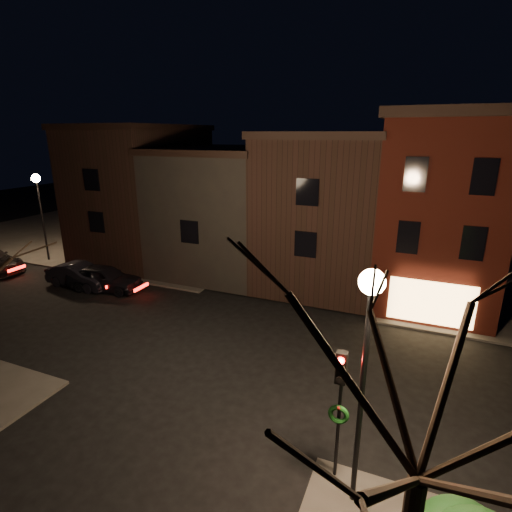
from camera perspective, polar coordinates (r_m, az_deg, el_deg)
The scene contains 12 objects.
ground at distance 18.78m, azimuth -2.59°, elevation -13.06°, with size 120.00×120.00×0.00m, color black.
sidewalk_far_left at distance 44.91m, azimuth -14.96°, elevation 4.56°, with size 30.00×30.00×0.12m, color #2D2B28.
corner_building at distance 24.46m, azimuth 24.82°, elevation 6.08°, with size 6.50×8.50×10.50m.
row_building_a at distance 26.14m, azimuth 10.23°, elevation 6.75°, with size 7.30×10.30×9.40m.
row_building_b at distance 28.65m, azimuth -4.20°, elevation 6.87°, with size 7.80×10.30×8.40m.
row_building_c at distance 32.42m, azimuth -15.89°, elevation 8.82°, with size 7.30×10.30×9.90m.
street_lamp_near at distance 9.67m, azimuth 15.69°, elevation -9.82°, with size 0.60×0.60×6.48m.
street_lamp_far at distance 33.60m, azimuth -28.66°, elevation 7.82°, with size 0.60×0.60×6.48m.
traffic_signal at distance 11.38m, azimuth 11.87°, elevation -19.02°, with size 0.58×0.38×4.05m.
bare_tree_right at distance 6.99m, azimuth 24.38°, elevation -12.89°, with size 6.40×6.40×8.50m.
parked_car_a at distance 26.64m, azimuth -20.84°, elevation -2.93°, with size 1.89×4.69×1.60m, color black.
parked_car_b at distance 27.76m, azimuth -23.81°, elevation -2.58°, with size 1.60×4.59×1.51m, color black.
Camera 1 is at (7.01, -14.62, 9.47)m, focal length 28.00 mm.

